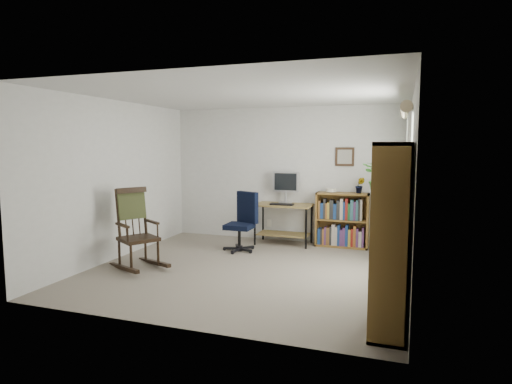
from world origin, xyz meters
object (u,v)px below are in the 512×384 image
at_px(desk, 283,224).
at_px(low_bookshelf, 342,220).
at_px(office_chair, 239,221).
at_px(tall_bookshelf, 391,238).
at_px(rocking_chair, 138,228).

distance_m(desk, low_bookshelf, 1.01).
xyz_separation_m(office_chair, tall_bookshelf, (2.41, -2.38, 0.39)).
xyz_separation_m(rocking_chair, low_bookshelf, (2.54, 2.21, -0.11)).
distance_m(office_chair, tall_bookshelf, 3.40).
xyz_separation_m(rocking_chair, tall_bookshelf, (3.40, -1.01, 0.30)).
height_order(office_chair, rocking_chair, rocking_chair).
height_order(desk, rocking_chair, rocking_chair).
bearing_deg(desk, rocking_chair, -126.43).
distance_m(low_bookshelf, tall_bookshelf, 3.35).
height_order(desk, tall_bookshelf, tall_bookshelf).
distance_m(rocking_chair, low_bookshelf, 3.37).
relative_size(low_bookshelf, tall_bookshelf, 0.53).
relative_size(desk, tall_bookshelf, 0.56).
bearing_deg(desk, tall_bookshelf, -59.05).
bearing_deg(tall_bookshelf, rocking_chair, 163.48).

